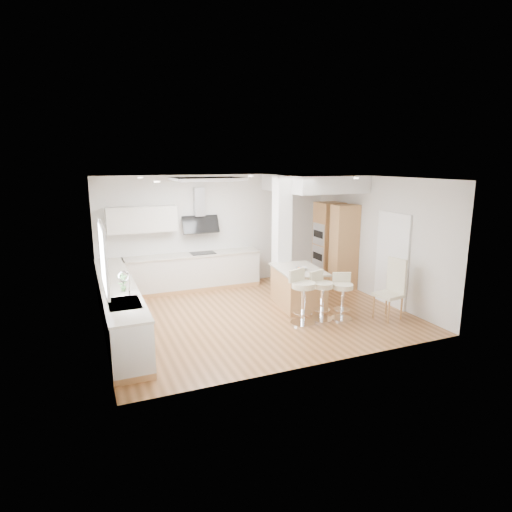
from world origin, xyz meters
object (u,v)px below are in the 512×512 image
bar_stool_b (321,293)px  bar_stool_c (342,294)px  peninsula (298,287)px  bar_stool_a (302,294)px  dining_chair (392,287)px

bar_stool_b → bar_stool_c: size_ratio=1.06×
peninsula → bar_stool_c: bar_stool_c is taller
peninsula → bar_stool_a: size_ratio=1.38×
bar_stool_c → peninsula: bearing=133.2°
peninsula → bar_stool_b: bar_stool_b is taller
dining_chair → bar_stool_c: bearing=150.9°
bar_stool_b → peninsula: bearing=71.1°
peninsula → bar_stool_b: size_ratio=1.50×
peninsula → dining_chair: (1.40, -1.39, 0.23)m
bar_stool_b → bar_stool_c: (0.41, -0.12, -0.03)m
bar_stool_c → bar_stool_b: bearing=-175.1°
dining_chair → peninsula: bearing=124.6°
bar_stool_a → dining_chair: dining_chair is taller
peninsula → dining_chair: size_ratio=1.21×
bar_stool_a → bar_stool_b: 0.46m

